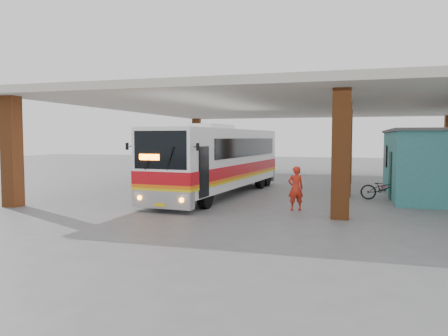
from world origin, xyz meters
name	(u,v)px	position (x,y,z in m)	size (l,w,h in m)	color
ground	(269,202)	(0.00, 0.00, 0.00)	(90.00, 90.00, 0.00)	#515154
brick_columns	(314,148)	(1.43, 5.00, 2.17)	(20.10, 21.60, 4.35)	brown
canopy_roof	(300,106)	(0.50, 6.50, 4.50)	(21.00, 23.00, 0.30)	beige
shop_building	(447,163)	(7.49, 4.00, 1.56)	(5.20, 8.20, 3.11)	#2F7475
coach_bus	(220,160)	(-2.69, 1.69, 1.65)	(3.35, 11.57, 3.33)	white
motorcycle	(384,188)	(4.70, 2.09, 0.52)	(0.69, 1.96, 1.03)	black
pedestrian	(296,188)	(1.35, -1.72, 0.83)	(0.61, 0.40, 1.66)	red
red_chair	(387,185)	(5.08, 5.67, 0.33)	(0.45, 0.45, 0.71)	red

